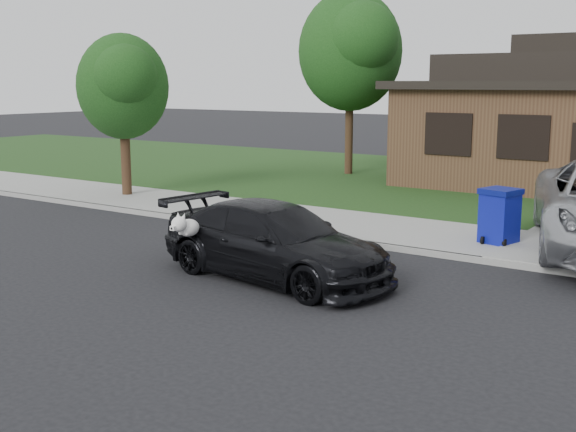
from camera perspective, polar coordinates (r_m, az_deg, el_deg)
The scene contains 8 objects.
ground at distance 12.85m, azimuth -6.41°, elevation -4.61°, with size 120.00×120.00×0.00m, color black.
sidewalk at distance 16.84m, azimuth 4.71°, elevation -0.74°, with size 60.00×3.00×0.12m, color gray.
curb at distance 15.58m, azimuth 1.98°, elevation -1.63°, with size 60.00×0.12×0.12m, color gray.
lawn at distance 24.04m, azimuth 14.17°, elevation 2.37°, with size 60.00×13.00×0.13m, color #193814.
sedan at distance 12.38m, azimuth -1.07°, elevation -2.03°, with size 4.66×2.42×1.30m.
recycling_bin at distance 15.22m, azimuth 16.37°, elevation 0.04°, with size 0.82×0.82×1.11m.
tree_0 at distance 25.53m, azimuth 5.14°, elevation 13.04°, with size 3.78×3.60×6.34m.
tree_2 at distance 21.22m, azimuth -12.88°, elevation 10.07°, with size 2.73×2.60×4.59m.
Camera 1 is at (8.11, -9.39, 3.34)m, focal length 45.00 mm.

